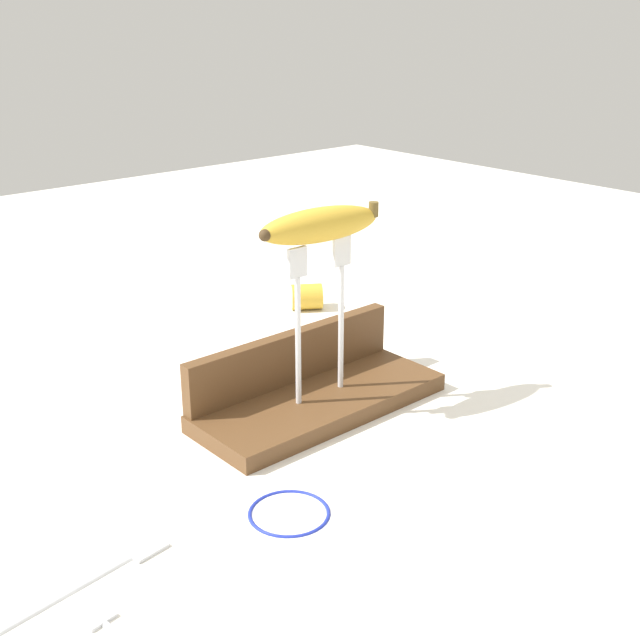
% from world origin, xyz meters
% --- Properties ---
extents(ground_plane, '(3.00, 3.00, 0.00)m').
position_xyz_m(ground_plane, '(0.00, 0.00, 0.00)').
color(ground_plane, white).
extents(wooden_board, '(0.33, 0.13, 0.02)m').
position_xyz_m(wooden_board, '(0.00, 0.00, 0.01)').
color(wooden_board, brown).
rests_on(wooden_board, ground).
extents(board_backstop, '(0.32, 0.02, 0.07)m').
position_xyz_m(board_backstop, '(0.00, 0.06, 0.06)').
color(board_backstop, brown).
rests_on(board_backstop, wooden_board).
extents(fork_stand_center, '(0.10, 0.01, 0.20)m').
position_xyz_m(fork_stand_center, '(0.00, -0.00, 0.14)').
color(fork_stand_center, silver).
rests_on(fork_stand_center, wooden_board).
extents(banana_raised_center, '(0.17, 0.06, 0.04)m').
position_xyz_m(banana_raised_center, '(-0.00, -0.00, 0.24)').
color(banana_raised_center, gold).
rests_on(banana_raised_center, fork_stand_center).
extents(fork_fallen_near, '(0.04, 0.17, 0.01)m').
position_xyz_m(fork_fallen_near, '(-0.39, -0.20, 0.00)').
color(fork_fallen_near, silver).
rests_on(fork_fallen_near, ground).
extents(fork_fallen_far, '(0.18, 0.04, 0.01)m').
position_xyz_m(fork_fallen_far, '(-0.36, -0.11, 0.00)').
color(fork_fallen_far, silver).
rests_on(fork_fallen_far, ground).
extents(banana_chunk_near, '(0.07, 0.06, 0.04)m').
position_xyz_m(banana_chunk_near, '(0.23, 0.29, 0.02)').
color(banana_chunk_near, gold).
rests_on(banana_chunk_near, ground).
extents(wire_coil, '(0.08, 0.08, 0.00)m').
position_xyz_m(wire_coil, '(-0.17, -0.15, 0.00)').
color(wire_coil, '#1E2DA5').
rests_on(wire_coil, ground).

